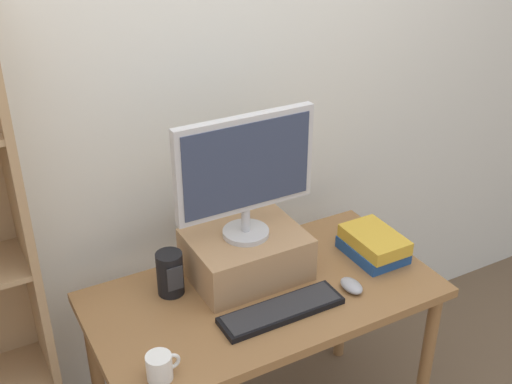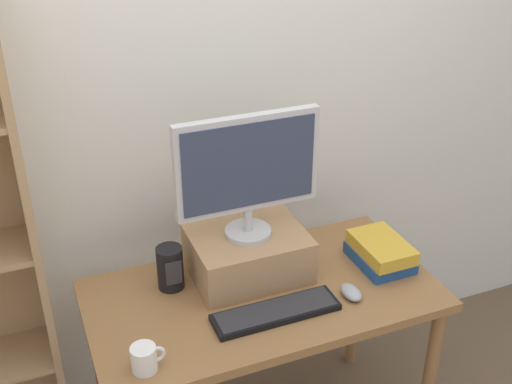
# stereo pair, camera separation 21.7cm
# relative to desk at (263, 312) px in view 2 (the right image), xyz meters

# --- Properties ---
(back_wall) EXTENTS (7.00, 0.08, 2.60)m
(back_wall) POSITION_rel_desk_xyz_m (0.00, 0.51, 0.62)
(back_wall) COLOR silver
(back_wall) RESTS_ON ground_plane
(desk) EXTENTS (1.26, 0.66, 0.77)m
(desk) POSITION_rel_desk_xyz_m (0.00, 0.00, 0.00)
(desk) COLOR olive
(desk) RESTS_ON ground_plane
(riser_box) EXTENTS (0.42, 0.32, 0.17)m
(riser_box) POSITION_rel_desk_xyz_m (-0.01, 0.13, 0.18)
(riser_box) COLOR #A87F56
(riser_box) RESTS_ON desk
(computer_monitor) EXTENTS (0.52, 0.17, 0.46)m
(computer_monitor) POSITION_rel_desk_xyz_m (-0.01, 0.13, 0.53)
(computer_monitor) COLOR #B7B7BA
(computer_monitor) RESTS_ON riser_box
(keyboard) EXTENTS (0.45, 0.13, 0.02)m
(keyboard) POSITION_rel_desk_xyz_m (-0.01, -0.14, 0.11)
(keyboard) COLOR black
(keyboard) RESTS_ON desk
(computer_mouse) EXTENTS (0.06, 0.10, 0.04)m
(computer_mouse) POSITION_rel_desk_xyz_m (0.28, -0.14, 0.11)
(computer_mouse) COLOR #99999E
(computer_mouse) RESTS_ON desk
(book_stack) EXTENTS (0.19, 0.26, 0.10)m
(book_stack) POSITION_rel_desk_xyz_m (0.49, -0.00, 0.15)
(book_stack) COLOR navy
(book_stack) RESTS_ON desk
(coffee_mug) EXTENTS (0.11, 0.08, 0.09)m
(coffee_mug) POSITION_rel_desk_xyz_m (-0.48, -0.22, 0.14)
(coffee_mug) COLOR white
(coffee_mug) RESTS_ON desk
(desk_speaker) EXTENTS (0.10, 0.10, 0.17)m
(desk_speaker) POSITION_rel_desk_xyz_m (-0.30, 0.16, 0.18)
(desk_speaker) COLOR black
(desk_speaker) RESTS_ON desk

